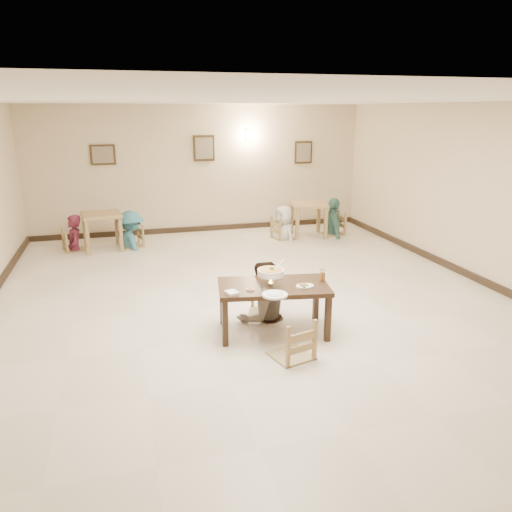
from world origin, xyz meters
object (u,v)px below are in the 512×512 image
object	(u,v)px
main_diner	(263,262)
bg_table_left	(102,220)
bg_chair_rr	(334,213)
bg_chair_lr	(131,226)
bg_chair_rl	(283,218)
bg_diner_b	(130,211)
bg_chair_ll	(73,231)
bg_diner_a	(72,215)
bg_diner_c	(284,206)
drink_glass	(322,276)
bg_diner_d	(334,198)
chair_far	(263,285)
chair_near	(292,320)
curry_warmer	(271,272)
main_table	(273,290)
bg_table_right	(309,209)

from	to	relation	value
main_diner	bg_table_left	distance (m)	4.94
bg_chair_rr	bg_chair_lr	bearing A→B (deg)	-90.53
bg_chair_lr	bg_chair_rl	xyz separation A→B (m)	(3.41, -0.18, 0.02)
bg_table_left	bg_diner_b	size ratio (longest dim) A/B	0.56
bg_chair_ll	bg_diner_a	world-z (taller)	bg_diner_a
bg_diner_a	bg_diner_c	distance (m)	4.59
bg_chair_ll	drink_glass	bearing A→B (deg)	-162.43
bg_diner_d	bg_chair_lr	bearing A→B (deg)	96.84
chair_far	chair_near	bearing A→B (deg)	-71.89
chair_far	curry_warmer	size ratio (longest dim) A/B	2.27
chair_far	bg_diner_c	xyz separation A→B (m)	(1.70, 4.15, 0.33)
bg_diner_d	bg_table_left	bearing A→B (deg)	97.80
chair_near	bg_diner_b	bearing A→B (deg)	-88.39
bg_chair_lr	bg_table_left	bearing A→B (deg)	-97.22
bg_table_left	bg_chair_rl	world-z (taller)	bg_chair_rl
bg_chair_lr	bg_diner_d	size ratio (longest dim) A/B	0.53
chair_far	bg_chair_ll	size ratio (longest dim) A/B	1.00
main_table	bg_table_left	bearing A→B (deg)	123.91
bg_chair_ll	bg_chair_lr	world-z (taller)	bg_chair_lr
drink_glass	bg_table_right	world-z (taller)	drink_glass
drink_glass	bg_chair_lr	xyz separation A→B (m)	(-2.34, 5.00, -0.28)
bg_diner_a	bg_diner_d	xyz separation A→B (m)	(5.86, -0.12, 0.12)
bg_diner_d	chair_far	bearing A→B (deg)	153.22
main_diner	main_table	bearing A→B (deg)	72.16
main_diner	curry_warmer	xyz separation A→B (m)	(-0.05, -0.55, 0.02)
drink_glass	bg_diner_d	bearing A→B (deg)	64.39
drink_glass	chair_far	bearing A→B (deg)	132.92
bg_table_right	bg_diner_a	xyz separation A→B (m)	(-5.22, 0.12, 0.12)
bg_chair_ll	bg_diner_b	xyz separation A→B (m)	(1.18, 0.01, 0.35)
curry_warmer	bg_table_right	world-z (taller)	curry_warmer
chair_far	bg_table_right	distance (m)	4.81
bg_diner_d	main_table	bearing A→B (deg)	156.59
bg_diner_c	bg_chair_lr	bearing A→B (deg)	-111.78
chair_near	bg_table_right	bearing A→B (deg)	-127.73
curry_warmer	chair_near	bearing A→B (deg)	-85.97
chair_near	bg_diner_a	distance (m)	6.38
curry_warmer	bg_chair_rr	bearing A→B (deg)	57.90
main_table	main_diner	bearing A→B (deg)	99.00
main_table	bg_diner_c	size ratio (longest dim) A/B	1.01
bg_table_left	chair_far	bearing A→B (deg)	-61.57
chair_near	bg_chair_rr	xyz separation A→B (m)	(3.01, 5.58, 0.03)
bg_table_right	bg_diner_c	world-z (taller)	bg_diner_c
bg_diner_c	drink_glass	bearing A→B (deg)	-31.28
chair_far	bg_diner_d	xyz separation A→B (m)	(2.96, 4.20, 0.45)
chair_far	bg_table_left	xyz separation A→B (m)	(-2.30, 4.26, 0.21)
chair_near	curry_warmer	distance (m)	0.80
chair_near	drink_glass	world-z (taller)	chair_near
bg_diner_c	bg_diner_d	bearing A→B (deg)	73.41
bg_chair_rr	bg_table_right	bearing A→B (deg)	-89.46
drink_glass	bg_table_left	distance (m)	5.74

